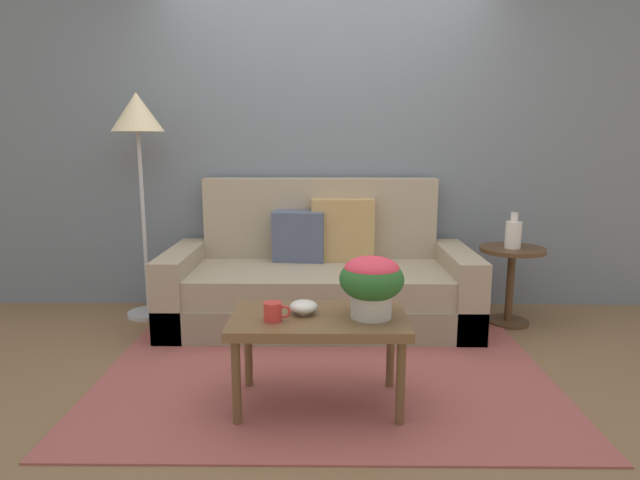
# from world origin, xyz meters

# --- Properties ---
(ground_plane) EXTENTS (14.00, 14.00, 0.00)m
(ground_plane) POSITION_xyz_m (0.00, 0.00, 0.00)
(ground_plane) COLOR brown
(wall_back) EXTENTS (6.40, 0.12, 2.69)m
(wall_back) POSITION_xyz_m (0.00, 1.36, 1.35)
(wall_back) COLOR slate
(wall_back) RESTS_ON ground
(area_rug) EXTENTS (2.55, 1.80, 0.01)m
(area_rug) POSITION_xyz_m (0.00, -0.05, 0.01)
(area_rug) COLOR #994C47
(area_rug) RESTS_ON ground
(couch) EXTENTS (2.20, 0.92, 1.04)m
(couch) POSITION_xyz_m (-0.04, 0.88, 0.31)
(couch) COLOR gray
(couch) RESTS_ON ground
(coffee_table) EXTENTS (0.88, 0.50, 0.48)m
(coffee_table) POSITION_xyz_m (-0.03, -0.41, 0.42)
(coffee_table) COLOR brown
(coffee_table) RESTS_ON ground
(side_table) EXTENTS (0.46, 0.46, 0.57)m
(side_table) POSITION_xyz_m (1.35, 0.84, 0.39)
(side_table) COLOR #4C331E
(side_table) RESTS_ON ground
(floor_lamp) EXTENTS (0.38, 0.38, 1.67)m
(floor_lamp) POSITION_xyz_m (-1.36, 1.00, 1.40)
(floor_lamp) COLOR #B2B2B7
(floor_lamp) RESTS_ON ground
(potted_plant) EXTENTS (0.32, 0.32, 0.30)m
(potted_plant) POSITION_xyz_m (0.23, -0.42, 0.66)
(potted_plant) COLOR #B7B2A8
(potted_plant) RESTS_ON coffee_table
(coffee_mug) EXTENTS (0.13, 0.09, 0.09)m
(coffee_mug) POSITION_xyz_m (-0.25, -0.49, 0.52)
(coffee_mug) COLOR red
(coffee_mug) RESTS_ON coffee_table
(snack_bowl) EXTENTS (0.14, 0.14, 0.07)m
(snack_bowl) POSITION_xyz_m (-0.11, -0.38, 0.51)
(snack_bowl) COLOR silver
(snack_bowl) RESTS_ON coffee_table
(table_vase) EXTENTS (0.11, 0.11, 0.26)m
(table_vase) POSITION_xyz_m (1.34, 0.82, 0.68)
(table_vase) COLOR silver
(table_vase) RESTS_ON side_table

